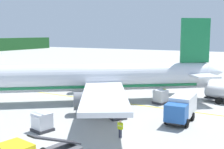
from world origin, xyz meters
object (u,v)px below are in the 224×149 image
Objects in this scene: airliner_foreground at (87,78)px; cargo_container_far at (160,97)px; crew_loader_left at (84,108)px; cargo_container_mid at (42,122)px; cargo_container_near at (117,110)px; crew_marshaller at (183,99)px; crew_loader_right at (120,128)px; service_truck_fuel at (181,107)px; crew_supervisor at (164,91)px.

airliner_foreground reaches higher than cargo_container_far.
cargo_container_mid is at bearing 172.44° from crew_loader_left.
crew_loader_left is at bearing 108.95° from cargo_container_near.
cargo_container_mid reaches higher than crew_marshaller.
cargo_container_near is at bearing 151.28° from crew_marshaller.
cargo_container_mid is at bearing -166.43° from airliner_foreground.
crew_marshaller is at bearing -88.31° from cargo_container_far.
cargo_container_near is at bearing 31.02° from crew_loader_right.
crew_loader_right is (-5.39, -3.24, 0.01)m from cargo_container_near.
cargo_container_far is 1.32× the size of crew_marshaller.
service_truck_fuel reaches higher than crew_marshaller.
airliner_foreground is 14.01× the size of cargo_container_near.
service_truck_fuel is 2.89× the size of cargo_container_mid.
service_truck_fuel reaches higher than cargo_container_mid.
crew_loader_right is (-10.68, -10.82, -2.38)m from airliner_foreground.
airliner_foreground is 20.80× the size of crew_marshaller.
crew_loader_left is (6.15, -0.82, 0.07)m from cargo_container_mid.
cargo_container_far is at bearing 4.89° from crew_loader_right.
cargo_container_mid is at bearing 148.69° from cargo_container_near.
cargo_container_far is 1.31× the size of crew_loader_left.
service_truck_fuel reaches higher than cargo_container_near.
airliner_foreground is at bearing 107.74° from crew_marshaller.
crew_marshaller is (16.77, -9.64, 0.07)m from cargo_container_mid.
crew_supervisor is (14.28, -4.89, 0.01)m from crew_loader_left.
crew_supervisor is (7.72, -8.78, -2.37)m from airliner_foreground.
airliner_foreground reaches higher than cargo_container_mid.
crew_loader_right is at bearing 172.72° from crew_marshaller.
airliner_foreground is 11.93m from crew_supervisor.
crew_loader_left is (-10.53, 5.68, 0.05)m from cargo_container_far.
cargo_container_mid is 8.01m from crew_loader_right.
service_truck_fuel is at bearing -68.75° from cargo_container_near.
crew_marshaller is at bearing -72.26° from airliner_foreground.
crew_supervisor is (3.75, 0.79, 0.06)m from cargo_container_far.
crew_loader_left is at bearing 59.27° from crew_loader_right.
crew_supervisor reaches higher than crew_loader_left.
airliner_foreground is at bearing 79.49° from service_truck_fuel.
service_truck_fuel reaches higher than cargo_container_far.
service_truck_fuel is 6.94m from crew_marshaller.
cargo_container_mid is at bearing 158.71° from cargo_container_far.
airliner_foreground is 13.30m from cargo_container_mid.
cargo_container_mid is at bearing 164.38° from crew_supervisor.
cargo_container_mid reaches higher than crew_loader_right.
cargo_container_far is (6.63, 4.77, -0.60)m from service_truck_fuel.
crew_marshaller is 0.99× the size of crew_supervisor.
airliner_foreground is 16.52× the size of cargo_container_mid.
crew_loader_right is at bearing -148.98° from cargo_container_near.
airliner_foreground is 13.55m from crew_marshaller.
crew_loader_left is (-3.90, 10.46, -0.55)m from service_truck_fuel.
crew_supervisor is (13.01, -1.20, 0.02)m from cargo_container_near.
crew_loader_right is (-14.65, -1.25, 0.05)m from cargo_container_far.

